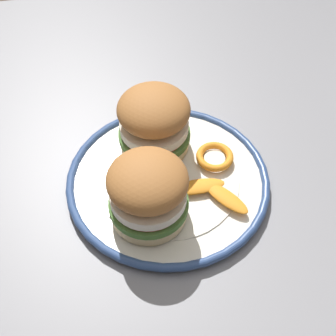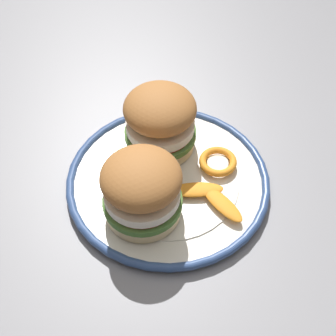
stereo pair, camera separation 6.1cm
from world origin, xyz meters
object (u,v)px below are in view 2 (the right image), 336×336
dining_table (195,256)px  dinner_plate (168,181)px  sandwich_half_left (142,189)px  sandwich_half_right (160,120)px

dining_table → dinner_plate: (-0.07, -0.04, 0.10)m
dining_table → sandwich_half_left: bearing=-97.0°
dining_table → dinner_plate: bearing=-149.4°
sandwich_half_right → sandwich_half_left: bearing=-11.2°
sandwich_half_left → sandwich_half_right: size_ratio=1.10×
sandwich_half_left → sandwich_half_right: same height
sandwich_half_left → dinner_plate: bearing=148.7°
dinner_plate → sandwich_half_right: size_ratio=2.62×
dinner_plate → sandwich_half_right: 0.09m
dinner_plate → sandwich_half_left: 0.09m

